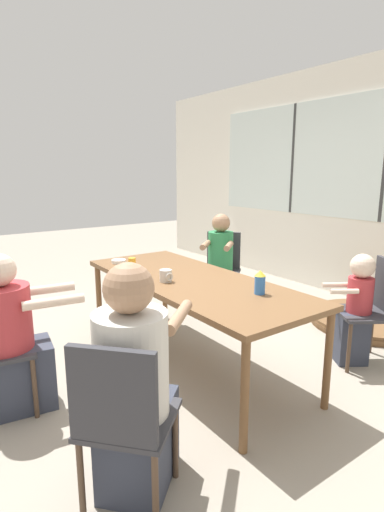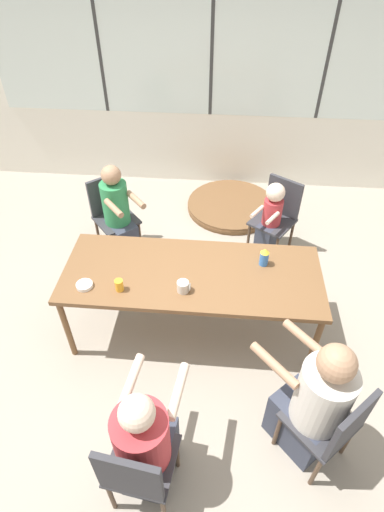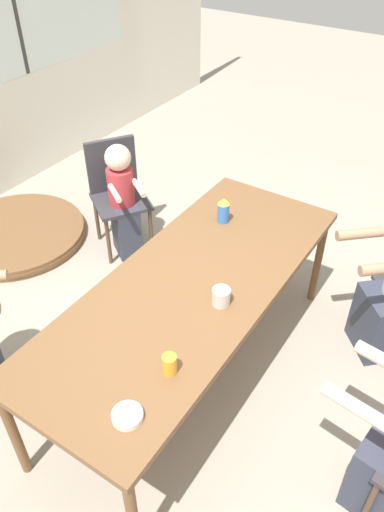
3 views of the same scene
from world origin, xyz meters
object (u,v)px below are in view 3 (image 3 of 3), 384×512
Objects in this scene: juice_glass at (169,364)px; bowl_white_shallow at (127,416)px; chair_for_toddler at (116,186)px; person_toddler at (123,203)px; sippy_cup at (224,210)px; folded_table_stack at (16,234)px; coffee_mug at (221,296)px.

juice_glass is 0.77× the size of bowl_white_shallow.
person_toddler is (-0.09, -0.13, -0.06)m from chair_for_toddler.
person_toddler reaches higher than chair_for_toddler.
chair_for_toddler is 8.65× the size of juice_glass.
chair_for_toddler is 1.13m from sippy_cup.
chair_for_toddler is 0.76× the size of folded_table_stack.
chair_for_toddler reaches higher than juice_glass.
folded_table_stack is at bearing 62.03° from bowl_white_shallow.
coffee_mug is at bearing 1.68° from bowl_white_shallow.
folded_table_stack is at bearing 68.17° from juice_glass.
person_toddler is at bearing 81.30° from sippy_cup.
sippy_cup is 1.45m from bowl_white_shallow.
person_toddler is at bearing -65.84° from folded_table_stack.
sippy_cup is (-0.23, -1.07, 0.30)m from chair_for_toddler.
person_toddler is at bearing 40.51° from bowl_white_shallow.
chair_for_toddler is 0.94× the size of person_toddler.
bowl_white_shallow reaches higher than folded_table_stack.
person_toddler reaches higher than bowl_white_shallow.
coffee_mug is 0.09× the size of folded_table_stack.
chair_for_toddler reaches higher than coffee_mug.
folded_table_stack is (0.88, 2.19, -0.72)m from juice_glass.
sippy_cup is at bearing 114.84° from person_toddler.
juice_glass is at bearing -1.74° from bowl_white_shallow.
coffee_mug is at bearing -150.40° from sippy_cup.
person_toddler is at bearing 90.00° from chair_for_toddler.
juice_glass is 0.28m from bowl_white_shallow.
chair_for_toddler reaches higher than folded_table_stack.
coffee_mug reaches higher than bowl_white_shallow.
folded_table_stack is at bearing 79.88° from coffee_mug.
juice_glass reaches higher than bowl_white_shallow.
chair_for_toddler is at bearing 58.99° from coffee_mug.
juice_glass is (-0.49, -0.03, 0.00)m from coffee_mug.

